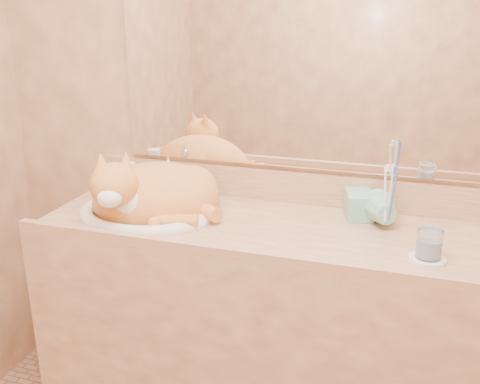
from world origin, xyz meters
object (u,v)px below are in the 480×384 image
(sink_basin, at_px, (145,194))
(water_glass, at_px, (429,244))
(vanity_counter, at_px, (270,335))
(cat, at_px, (152,192))
(toothbrush_cup, at_px, (387,217))
(soap_dispenser, at_px, (363,196))

(sink_basin, bearing_deg, water_glass, -2.45)
(sink_basin, xyz_separation_m, water_glass, (0.95, -0.09, -0.02))
(vanity_counter, relative_size, water_glass, 18.50)
(sink_basin, relative_size, cat, 1.05)
(toothbrush_cup, bearing_deg, water_glass, -54.81)
(toothbrush_cup, bearing_deg, vanity_counter, -168.61)
(cat, xyz_separation_m, soap_dispenser, (0.72, 0.13, 0.02))
(sink_basin, relative_size, soap_dispenser, 2.40)
(vanity_counter, height_order, water_glass, water_glass)
(cat, bearing_deg, vanity_counter, -23.80)
(soap_dispenser, relative_size, toothbrush_cup, 1.73)
(water_glass, bearing_deg, cat, 173.74)
(water_glass, bearing_deg, sink_basin, 174.78)
(vanity_counter, relative_size, toothbrush_cup, 13.79)
(cat, distance_m, toothbrush_cup, 0.81)
(toothbrush_cup, xyz_separation_m, water_glass, (0.13, -0.18, -0.00))
(cat, bearing_deg, water_glass, -30.62)
(cat, height_order, toothbrush_cup, cat)
(toothbrush_cup, distance_m, water_glass, 0.22)
(cat, xyz_separation_m, toothbrush_cup, (0.81, 0.08, -0.03))
(cat, bearing_deg, soap_dispenser, -14.47)
(toothbrush_cup, relative_size, water_glass, 1.34)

